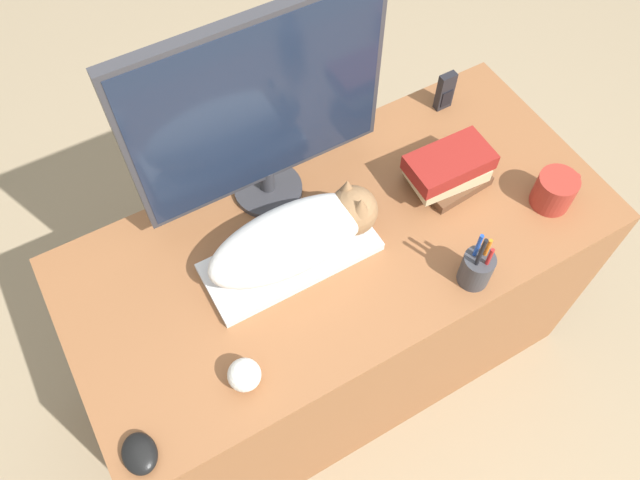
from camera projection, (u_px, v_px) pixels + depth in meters
ground_plane at (386, 433)px, 1.96m from camera, size 12.00×12.00×0.00m
desk at (338, 304)px, 1.80m from camera, size 1.33×0.63×0.73m
keyboard at (291, 257)px, 1.45m from camera, size 0.41×0.17×0.02m
cat at (301, 234)px, 1.39m from camera, size 0.42×0.17×0.14m
monitor at (260, 111)px, 1.32m from camera, size 0.59×0.17×0.53m
computer_mouse at (140, 454)px, 1.21m from camera, size 0.07×0.09×0.03m
coffee_mug at (555, 190)px, 1.51m from camera, size 0.13×0.10×0.09m
pen_cup at (477, 268)px, 1.39m from camera, size 0.07×0.07×0.19m
baseball at (244, 375)px, 1.27m from camera, size 0.07×0.07×0.07m
phone at (445, 91)px, 1.67m from camera, size 0.05×0.02×0.11m
book_stack at (448, 169)px, 1.53m from camera, size 0.21×0.16×0.11m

